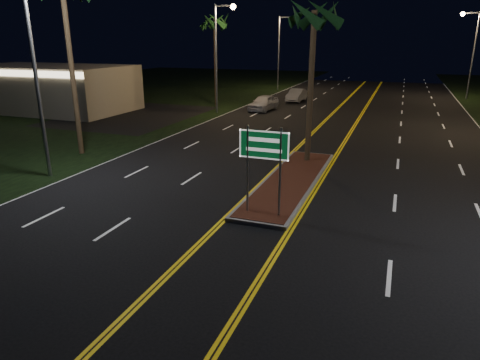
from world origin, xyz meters
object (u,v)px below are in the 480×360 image
at_px(highway_sign, 264,153).
at_px(streetlight_left_far, 282,44).
at_px(median_island, 291,181).
at_px(streetlight_left_near, 39,52).
at_px(palm_median, 314,15).
at_px(palm_left_far, 215,22).
at_px(streetlight_right_far, 471,45).
at_px(streetlight_left_mid, 220,46).
at_px(car_far, 297,94).
at_px(car_near, 264,101).
at_px(commercial_building, 48,88).

bearing_deg(highway_sign, streetlight_left_far, 104.44).
relative_size(median_island, highway_sign, 3.20).
distance_m(streetlight_left_near, palm_median, 12.55).
distance_m(palm_median, palm_left_far, 21.69).
xyz_separation_m(streetlight_left_far, streetlight_right_far, (21.23, -2.00, 0.00)).
bearing_deg(palm_median, streetlight_left_mid, 128.17).
relative_size(streetlight_left_far, palm_median, 1.08).
relative_size(streetlight_left_mid, car_far, 1.99).
relative_size(streetlight_left_near, palm_left_far, 1.02).
distance_m(streetlight_left_near, car_far, 30.38).
height_order(streetlight_left_mid, car_near, streetlight_left_mid).
distance_m(palm_left_far, car_far, 11.24).
bearing_deg(car_far, streetlight_left_near, -96.68).
relative_size(median_island, palm_left_far, 1.16).
height_order(streetlight_left_near, streetlight_right_far, same).
bearing_deg(streetlight_left_far, streetlight_right_far, -5.38).
relative_size(highway_sign, streetlight_left_mid, 0.36).
height_order(streetlight_left_near, car_near, streetlight_left_near).
bearing_deg(palm_left_far, median_island, -58.64).
distance_m(highway_sign, streetlight_left_near, 11.17).
bearing_deg(median_island, commercial_building, 153.45).
xyz_separation_m(commercial_building, palm_left_far, (13.20, 8.01, 5.74)).
relative_size(streetlight_left_far, palm_left_far, 1.02).
distance_m(median_island, palm_left_far, 25.76).
bearing_deg(car_near, median_island, -62.73).
bearing_deg(palm_left_far, car_far, 39.83).
distance_m(highway_sign, streetlight_right_far, 40.74).
distance_m(median_island, car_near, 20.92).
bearing_deg(commercial_building, streetlight_left_near, -46.10).
xyz_separation_m(streetlight_left_mid, car_near, (3.18, 2.54, -4.83)).
distance_m(streetlight_left_far, car_near, 18.39).
bearing_deg(streetlight_left_near, commercial_building, 133.90).
relative_size(median_island, streetlight_left_far, 1.14).
bearing_deg(highway_sign, palm_left_far, 116.92).
height_order(highway_sign, car_far, highway_sign).
height_order(median_island, commercial_building, commercial_building).
distance_m(commercial_building, streetlight_left_far, 28.75).
distance_m(median_island, palm_median, 8.00).
distance_m(commercial_building, palm_left_far, 16.47).
relative_size(palm_median, palm_left_far, 0.94).
xyz_separation_m(streetlight_left_far, palm_median, (10.61, -33.50, 1.62)).
xyz_separation_m(median_island, highway_sign, (0.00, -4.20, 2.32)).
xyz_separation_m(streetlight_left_mid, car_far, (4.57, 9.63, -4.90)).
relative_size(streetlight_left_mid, palm_median, 1.08).
xyz_separation_m(highway_sign, streetlight_right_far, (10.61, 39.20, 3.25)).
bearing_deg(streetlight_left_mid, palm_left_far, 118.67).
xyz_separation_m(streetlight_left_near, palm_left_far, (-2.19, 24.00, 2.09)).
xyz_separation_m(streetlight_left_mid, palm_left_far, (-2.19, 4.00, 2.09)).
distance_m(highway_sign, streetlight_left_far, 42.67).
relative_size(commercial_building, streetlight_left_mid, 1.67).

